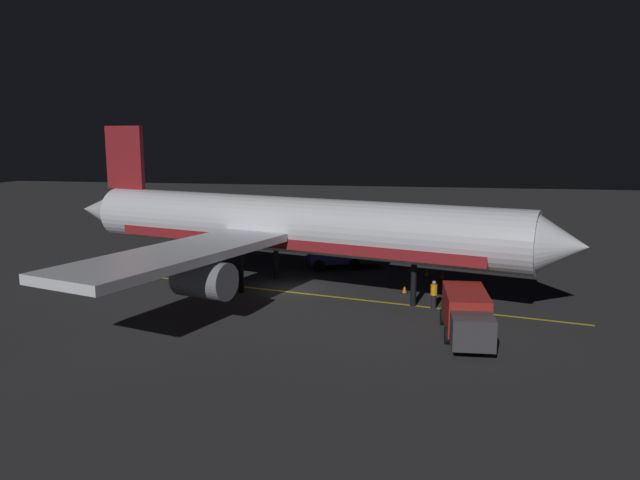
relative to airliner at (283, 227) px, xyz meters
The scene contains 10 objects.
ground_plane 4.44m from the airliner, 73.46° to the left, with size 180.00×180.00×0.20m, color #2C2C2D.
apron_guide_stripe 6.51m from the airliner, 69.44° to the left, with size 0.24×29.45×0.01m, color gold.
airliner is the anchor object (origin of this frame).
baggage_truck 14.84m from the airliner, 54.93° to the left, with size 6.48×2.57×2.35m.
catering_truck 8.56m from the airliner, 159.28° to the left, with size 4.00×6.21×2.53m.
ground_crew_worker 11.17m from the airliner, 73.18° to the left, with size 0.40×0.40×1.74m.
traffic_cone_near_left 11.78m from the airliner, 119.61° to the left, with size 0.50×0.50×0.55m.
traffic_cone_near_right 10.74m from the airliner, 151.92° to the left, with size 0.50×0.50×0.55m.
traffic_cone_under_wing 12.48m from the airliner, 114.74° to the left, with size 0.50×0.50×0.55m.
traffic_cone_far 9.19m from the airliner, 92.28° to the left, with size 0.50×0.50×0.55m.
Camera 1 is at (38.95, 9.64, 10.24)m, focal length 33.83 mm.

